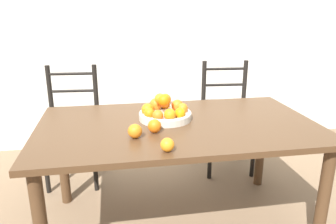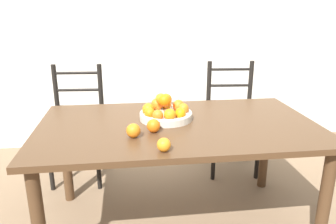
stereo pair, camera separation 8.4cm
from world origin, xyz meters
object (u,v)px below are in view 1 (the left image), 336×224
Objects in this scene: orange_loose_0 at (167,145)px; orange_loose_2 at (135,131)px; chair_left at (73,128)px; chair_right at (226,119)px; fruit_bowl at (165,112)px; orange_loose_1 at (155,126)px.

orange_loose_2 reaches higher than orange_loose_0.
orange_loose_0 is 0.07× the size of chair_left.
chair_right is (0.89, 0.97, -0.32)m from orange_loose_2.
fruit_bowl is 0.35× the size of chair_left.
fruit_bowl is at bearing 66.69° from orange_loose_1.
chair_right is (0.74, 1.18, -0.31)m from orange_loose_0.
chair_left is at bearing -175.38° from chair_right.
fruit_bowl is 0.50m from orange_loose_0.
chair_left reaches higher than orange_loose_2.
orange_loose_2 is 1.36m from chair_right.
orange_loose_1 is 0.08× the size of chair_left.
fruit_bowl is at bearing 82.11° from orange_loose_0.
chair_right is at bearing 57.73° from orange_loose_0.
chair_left is at bearing 116.79° from orange_loose_0.
fruit_bowl reaches higher than orange_loose_1.
chair_left is at bearing 114.83° from orange_loose_2.
fruit_bowl is at bearing 53.45° from orange_loose_2.
fruit_bowl reaches higher than orange_loose_2.
orange_loose_1 is 0.08× the size of chair_right.
orange_loose_1 is at bearing 28.84° from orange_loose_2.
orange_loose_2 is 0.08× the size of chair_left.
chair_left reaches higher than orange_loose_0.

